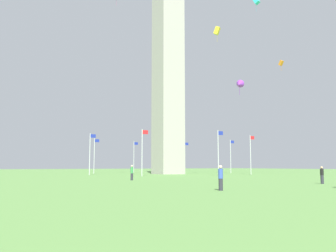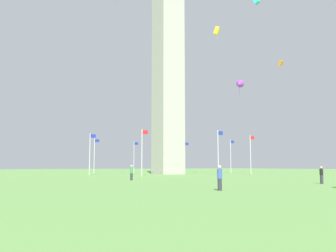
{
  "view_description": "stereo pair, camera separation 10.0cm",
  "coord_description": "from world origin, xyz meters",
  "views": [
    {
      "loc": [
        -37.15,
        -63.56,
        1.65
      ],
      "look_at": [
        0.0,
        0.0,
        9.71
      ],
      "focal_mm": 38.97,
      "sensor_mm": 36.0,
      "label": 1
    },
    {
      "loc": [
        -37.07,
        -63.61,
        1.65
      ],
      "look_at": [
        0.0,
        0.0,
        9.71
      ],
      "focal_mm": 38.97,
      "sensor_mm": 36.0,
      "label": 2
    }
  ],
  "objects": [
    {
      "name": "kite_yellow_box",
      "position": [
        3.2,
        -12.38,
        26.34
      ],
      "size": [
        1.33,
        1.42,
        2.91
      ],
      "color": "yellow"
    },
    {
      "name": "flagpole_w",
      "position": [
        0.06,
        -16.26,
        4.12
      ],
      "size": [
        1.12,
        0.14,
        7.47
      ],
      "color": "silver",
      "rests_on": "ground"
    },
    {
      "name": "flagpole_nw",
      "position": [
        11.56,
        -11.5,
        4.12
      ],
      "size": [
        1.12,
        0.14,
        7.47
      ],
      "color": "silver",
      "rests_on": "ground"
    },
    {
      "name": "kite_purple_delta",
      "position": [
        -2.12,
        -24.13,
        13.4
      ],
      "size": [
        1.74,
        1.67,
        2.29
      ],
      "color": "purple"
    },
    {
      "name": "obelisk_monument",
      "position": [
        0.0,
        0.0,
        22.83
      ],
      "size": [
        5.02,
        5.02,
        45.66
      ],
      "color": "#A8A399",
      "rests_on": "ground"
    },
    {
      "name": "flagpole_n",
      "position": [
        16.33,
        0.0,
        4.12
      ],
      "size": [
        1.12,
        0.14,
        7.47
      ],
      "color": "silver",
      "rests_on": "ground"
    },
    {
      "name": "flagpole_ne",
      "position": [
        11.56,
        11.5,
        4.12
      ],
      "size": [
        1.12,
        0.14,
        7.47
      ],
      "color": "silver",
      "rests_on": "ground"
    },
    {
      "name": "person_black_shirt",
      "position": [
        -7.83,
        -41.53,
        0.79
      ],
      "size": [
        0.32,
        0.32,
        1.61
      ],
      "rotation": [
        0.0,
        0.0,
        1.68
      ],
      "color": "#2D2D38",
      "rests_on": "ground"
    },
    {
      "name": "flagpole_e",
      "position": [
        0.06,
        16.26,
        4.12
      ],
      "size": [
        1.12,
        0.14,
        7.47
      ],
      "color": "silver",
      "rests_on": "ground"
    },
    {
      "name": "person_blue_shirt",
      "position": [
        -21.68,
        -44.08,
        0.84
      ],
      "size": [
        0.32,
        0.32,
        1.69
      ],
      "rotation": [
        0.0,
        0.0,
        0.93
      ],
      "color": "#2D2D38",
      "rests_on": "ground"
    },
    {
      "name": "ground_plane",
      "position": [
        0.0,
        0.0,
        0.0
      ],
      "size": [
        260.0,
        260.0,
        0.0
      ],
      "primitive_type": "plane",
      "color": "#609347"
    },
    {
      "name": "kite_cyan_box",
      "position": [
        9.48,
        -16.11,
        32.16
      ],
      "size": [
        1.16,
        1.56,
        3.03
      ],
      "color": "#33C6D1"
    },
    {
      "name": "flagpole_se",
      "position": [
        -11.44,
        11.5,
        4.12
      ],
      "size": [
        1.12,
        0.14,
        7.47
      ],
      "color": "silver",
      "rests_on": "ground"
    },
    {
      "name": "person_green_shirt",
      "position": [
        -19.58,
        -25.31,
        0.87
      ],
      "size": [
        0.32,
        0.32,
        1.74
      ],
      "rotation": [
        0.0,
        0.0,
        1.32
      ],
      "color": "#2D2D38",
      "rests_on": "ground"
    },
    {
      "name": "flagpole_sw",
      "position": [
        -11.44,
        -11.5,
        4.12
      ],
      "size": [
        1.12,
        0.14,
        7.47
      ],
      "color": "silver",
      "rests_on": "ground"
    },
    {
      "name": "kite_orange_box",
      "position": [
        3.78,
        -26.69,
        16.77
      ],
      "size": [
        0.46,
        0.79,
        1.59
      ],
      "color": "orange"
    },
    {
      "name": "flagpole_s",
      "position": [
        -16.2,
        0.0,
        4.12
      ],
      "size": [
        1.12,
        0.14,
        7.47
      ],
      "color": "silver",
      "rests_on": "ground"
    }
  ]
}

